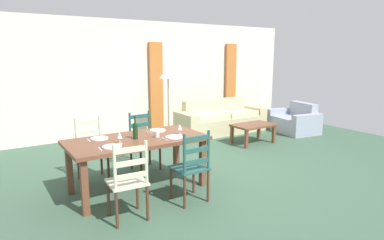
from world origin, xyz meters
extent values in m
cube|color=#3A5844|center=(0.00, 0.00, -0.01)|extent=(9.60, 9.60, 0.02)
cube|color=silver|center=(0.00, 3.30, 1.35)|extent=(9.60, 0.16, 2.70)
cube|color=#C36C30|center=(0.61, 3.16, 1.10)|extent=(0.35, 0.08, 2.20)
cube|color=#C36C30|center=(3.01, 3.16, 1.10)|extent=(0.35, 0.08, 2.20)
cube|color=brown|center=(-1.35, -0.09, 0.72)|extent=(1.90, 0.96, 0.05)
cube|color=brown|center=(-2.20, -0.47, 0.35)|extent=(0.08, 0.08, 0.70)
cube|color=brown|center=(-0.50, -0.47, 0.35)|extent=(0.08, 0.08, 0.70)
cube|color=brown|center=(-2.20, 0.29, 0.35)|extent=(0.08, 0.08, 0.70)
cube|color=brown|center=(-0.50, 0.29, 0.35)|extent=(0.08, 0.08, 0.70)
cube|color=beige|center=(-1.80, -0.82, 0.45)|extent=(0.45, 0.43, 0.03)
cylinder|color=#502F1F|center=(-1.97, -0.63, 0.22)|extent=(0.04, 0.04, 0.43)
cylinder|color=#502F1F|center=(-1.61, -0.66, 0.22)|extent=(0.04, 0.04, 0.43)
cylinder|color=#502F1F|center=(-2.00, -0.97, 0.22)|extent=(0.04, 0.04, 0.43)
cylinder|color=#502F1F|center=(-1.64, -1.00, 0.22)|extent=(0.04, 0.04, 0.43)
cylinder|color=beige|center=(-2.00, -0.97, 0.71)|extent=(0.04, 0.04, 0.50)
cylinder|color=beige|center=(-1.64, -1.00, 0.71)|extent=(0.04, 0.04, 0.50)
cube|color=beige|center=(-1.82, -0.99, 0.58)|extent=(0.38, 0.05, 0.06)
cube|color=beige|center=(-1.82, -0.99, 0.73)|extent=(0.38, 0.05, 0.06)
cube|color=beige|center=(-1.82, -0.99, 0.88)|extent=(0.38, 0.05, 0.06)
cube|color=#255550|center=(-0.94, -0.80, 0.45)|extent=(0.42, 0.40, 0.03)
cylinder|color=#502F1F|center=(-1.12, -0.63, 0.22)|extent=(0.04, 0.04, 0.43)
cylinder|color=#502F1F|center=(-0.76, -0.63, 0.22)|extent=(0.04, 0.04, 0.43)
cylinder|color=#502F1F|center=(-1.11, -0.97, 0.22)|extent=(0.04, 0.04, 0.43)
cylinder|color=#502F1F|center=(-0.75, -0.97, 0.22)|extent=(0.04, 0.04, 0.43)
cylinder|color=#255550|center=(-1.11, -0.97, 0.71)|extent=(0.04, 0.04, 0.50)
cylinder|color=#255550|center=(-0.75, -0.97, 0.71)|extent=(0.04, 0.04, 0.50)
cube|color=#255550|center=(-0.93, -0.97, 0.58)|extent=(0.38, 0.02, 0.06)
cube|color=#255550|center=(-0.93, -0.97, 0.73)|extent=(0.38, 0.02, 0.06)
cube|color=#255550|center=(-0.93, -0.97, 0.88)|extent=(0.38, 0.02, 0.06)
cube|color=beige|center=(-1.78, 0.60, 0.45)|extent=(0.42, 0.40, 0.03)
cylinder|color=#502F1F|center=(-1.60, 0.43, 0.22)|extent=(0.04, 0.04, 0.43)
cylinder|color=#502F1F|center=(-1.96, 0.43, 0.22)|extent=(0.04, 0.04, 0.43)
cylinder|color=#502F1F|center=(-1.60, 0.77, 0.22)|extent=(0.04, 0.04, 0.43)
cylinder|color=#502F1F|center=(-1.96, 0.77, 0.22)|extent=(0.04, 0.04, 0.43)
cylinder|color=beige|center=(-1.60, 0.77, 0.71)|extent=(0.04, 0.04, 0.50)
cylinder|color=beige|center=(-1.96, 0.77, 0.71)|extent=(0.04, 0.04, 0.50)
cube|color=beige|center=(-1.78, 0.77, 0.58)|extent=(0.38, 0.03, 0.06)
cube|color=beige|center=(-1.78, 0.77, 0.73)|extent=(0.38, 0.03, 0.06)
cube|color=beige|center=(-1.78, 0.77, 0.88)|extent=(0.38, 0.03, 0.06)
cube|color=#20514B|center=(-0.90, 0.62, 0.45)|extent=(0.45, 0.43, 0.03)
cylinder|color=#502F1F|center=(-0.71, 0.46, 0.22)|extent=(0.04, 0.04, 0.43)
cylinder|color=#502F1F|center=(-1.07, 0.44, 0.22)|extent=(0.04, 0.04, 0.43)
cylinder|color=#502F1F|center=(-0.73, 0.80, 0.22)|extent=(0.04, 0.04, 0.43)
cylinder|color=#502F1F|center=(-1.09, 0.78, 0.22)|extent=(0.04, 0.04, 0.43)
cylinder|color=#20514B|center=(-0.73, 0.80, 0.71)|extent=(0.04, 0.04, 0.50)
cylinder|color=#20514B|center=(-1.09, 0.78, 0.71)|extent=(0.04, 0.04, 0.50)
cube|color=#20514B|center=(-0.91, 0.79, 0.58)|extent=(0.38, 0.05, 0.06)
cube|color=#20514B|center=(-0.91, 0.79, 0.73)|extent=(0.38, 0.05, 0.06)
cube|color=#20514B|center=(-0.91, 0.79, 0.88)|extent=(0.38, 0.05, 0.06)
cylinder|color=white|center=(-1.80, -0.34, 0.76)|extent=(0.24, 0.24, 0.02)
cube|color=silver|center=(-1.95, -0.34, 0.75)|extent=(0.03, 0.17, 0.01)
cylinder|color=white|center=(-0.90, -0.34, 0.76)|extent=(0.24, 0.24, 0.02)
cube|color=silver|center=(-1.05, -0.34, 0.75)|extent=(0.02, 0.17, 0.01)
cylinder|color=white|center=(-1.80, 0.16, 0.76)|extent=(0.24, 0.24, 0.02)
cube|color=silver|center=(-1.95, 0.16, 0.75)|extent=(0.02, 0.17, 0.01)
cylinder|color=white|center=(-0.90, 0.16, 0.76)|extent=(0.24, 0.24, 0.02)
cube|color=silver|center=(-1.05, 0.16, 0.75)|extent=(0.03, 0.17, 0.01)
cylinder|color=#143819|center=(-1.38, -0.11, 0.86)|extent=(0.07, 0.07, 0.22)
cylinder|color=#143819|center=(-1.38, -0.11, 1.01)|extent=(0.02, 0.02, 0.08)
cylinder|color=black|center=(-1.38, -0.11, 1.06)|extent=(0.03, 0.03, 0.02)
cylinder|color=white|center=(-1.66, -0.24, 0.75)|extent=(0.06, 0.06, 0.01)
cylinder|color=white|center=(-1.66, -0.24, 0.79)|extent=(0.01, 0.01, 0.07)
cone|color=white|center=(-1.66, -0.24, 0.87)|extent=(0.06, 0.06, 0.08)
cylinder|color=white|center=(-0.74, -0.24, 0.75)|extent=(0.06, 0.06, 0.01)
cylinder|color=white|center=(-0.74, -0.24, 0.79)|extent=(0.01, 0.01, 0.07)
cone|color=white|center=(-0.74, -0.24, 0.87)|extent=(0.06, 0.06, 0.08)
cylinder|color=silver|center=(-1.09, -0.19, 0.80)|extent=(0.07, 0.07, 0.09)
cube|color=#C8BD8D|center=(1.81, 2.02, 0.20)|extent=(1.81, 0.83, 0.40)
cube|color=#C8BD8D|center=(1.81, 2.32, 0.40)|extent=(1.80, 0.23, 0.80)
cube|color=#C8BD8D|center=(2.83, 2.00, 0.29)|extent=(0.25, 0.80, 0.58)
cube|color=#C8BD8D|center=(0.79, 2.03, 0.29)|extent=(0.25, 0.80, 0.58)
cube|color=beige|center=(2.26, 1.96, 0.46)|extent=(0.87, 0.65, 0.12)
cube|color=beige|center=(1.36, 1.97, 0.46)|extent=(0.87, 0.65, 0.12)
cube|color=brown|center=(1.77, 0.87, 0.40)|extent=(0.90, 0.56, 0.04)
cube|color=brown|center=(1.37, 0.64, 0.19)|extent=(0.06, 0.06, 0.38)
cube|color=brown|center=(2.17, 0.64, 0.19)|extent=(0.06, 0.06, 0.38)
cube|color=brown|center=(1.37, 1.10, 0.19)|extent=(0.06, 0.06, 0.38)
cube|color=brown|center=(2.17, 1.10, 0.19)|extent=(0.06, 0.06, 0.38)
cube|color=#98A0B3|center=(3.36, 1.12, 0.19)|extent=(0.93, 0.93, 0.38)
cube|color=#98A0B3|center=(3.65, 1.07, 0.36)|extent=(0.33, 0.82, 0.72)
cube|color=#98A0B3|center=(3.27, 0.63, 0.26)|extent=(0.82, 0.31, 0.52)
cube|color=#98A0B3|center=(3.44, 1.60, 0.26)|extent=(0.82, 0.31, 0.52)
cylinder|color=#332D28|center=(0.46, 2.27, 0.01)|extent=(0.28, 0.28, 0.03)
cylinder|color=gray|center=(0.46, 2.27, 0.71)|extent=(0.03, 0.03, 1.35)
cone|color=beige|center=(0.46, 2.27, 1.51)|extent=(0.40, 0.40, 0.26)
camera|label=1|loc=(-3.12, -4.23, 1.89)|focal=30.73mm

